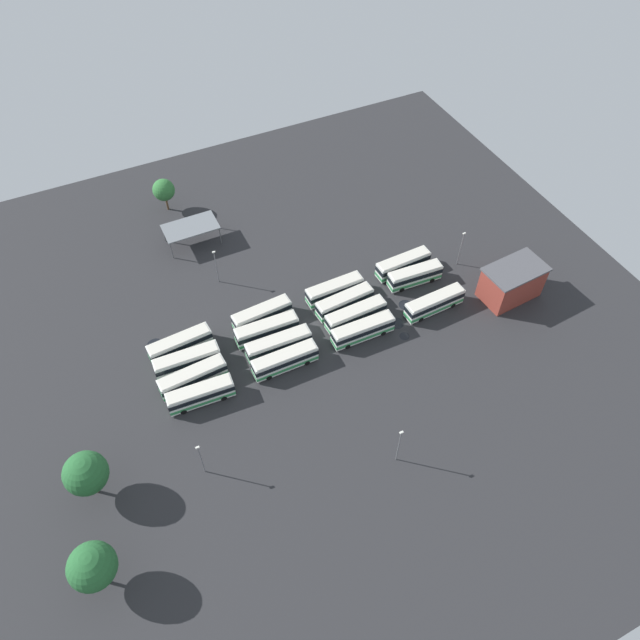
{
  "coord_description": "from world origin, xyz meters",
  "views": [
    {
      "loc": [
        -27.4,
        -60.16,
        81.31
      ],
      "look_at": [
        1.64,
        0.2,
        1.55
      ],
      "focal_mm": 33.49,
      "sensor_mm": 36.0,
      "label": 1
    }
  ],
  "objects_px": {
    "bus_row3_slot3": "(403,264)",
    "lamp_post_near_entrance": "(216,265)",
    "lamp_post_far_corner": "(461,247)",
    "bus_row1_slot0": "(285,360)",
    "bus_row0_slot0": "(201,394)",
    "tree_south_edge": "(164,190)",
    "bus_row3_slot0": "(434,303)",
    "tree_east_edge": "(92,567)",
    "bus_row2_slot2": "(344,302)",
    "bus_row1_slot3": "(262,315)",
    "lamp_post_mid_lot": "(201,458)",
    "bus_row2_slot3": "(334,290)",
    "bus_row1_slot1": "(279,344)",
    "bus_row1_slot2": "(267,330)",
    "bus_row3_slot2": "(415,276)",
    "lamp_post_by_building": "(399,445)",
    "tree_west_edge": "(86,473)",
    "bus_row2_slot1": "(356,315)",
    "bus_row2_slot0": "(363,330)",
    "bus_row0_slot3": "(180,344)",
    "maintenance_shelter": "(190,227)",
    "bus_row0_slot1": "(193,377)",
    "bus_row0_slot2": "(187,361)",
    "depot_building": "(512,282)"
  },
  "relations": [
    {
      "from": "lamp_post_mid_lot",
      "to": "tree_west_edge",
      "type": "xyz_separation_m",
      "value": [
        -14.89,
        3.74,
        1.68
      ]
    },
    {
      "from": "bus_row3_slot0",
      "to": "tree_south_edge",
      "type": "bearing_deg",
      "value": 126.06
    },
    {
      "from": "bus_row1_slot3",
      "to": "bus_row3_slot2",
      "type": "xyz_separation_m",
      "value": [
        29.19,
        -3.44,
        -0.0
      ]
    },
    {
      "from": "bus_row0_slot0",
      "to": "bus_row2_slot1",
      "type": "xyz_separation_m",
      "value": [
        29.74,
        3.97,
        0.0
      ]
    },
    {
      "from": "bus_row0_slot0",
      "to": "tree_south_edge",
      "type": "bearing_deg",
      "value": 79.86
    },
    {
      "from": "maintenance_shelter",
      "to": "tree_east_edge",
      "type": "height_order",
      "value": "tree_east_edge"
    },
    {
      "from": "bus_row1_slot1",
      "to": "bus_row2_slot1",
      "type": "xyz_separation_m",
      "value": [
        14.75,
        0.13,
        -0.0
      ]
    },
    {
      "from": "bus_row1_slot3",
      "to": "lamp_post_far_corner",
      "type": "distance_m",
      "value": 39.5
    },
    {
      "from": "bus_row1_slot1",
      "to": "bus_row2_slot0",
      "type": "bearing_deg",
      "value": -13.49
    },
    {
      "from": "bus_row1_slot2",
      "to": "tree_west_edge",
      "type": "bearing_deg",
      "value": -154.38
    },
    {
      "from": "bus_row2_slot2",
      "to": "bus_row3_slot3",
      "type": "xyz_separation_m",
      "value": [
        14.38,
        3.78,
        0.0
      ]
    },
    {
      "from": "tree_west_edge",
      "to": "bus_row1_slot3",
      "type": "bearing_deg",
      "value": 30.0
    },
    {
      "from": "bus_row0_slot1",
      "to": "tree_east_edge",
      "type": "xyz_separation_m",
      "value": [
        -20.1,
        -24.51,
        3.94
      ]
    },
    {
      "from": "lamp_post_far_corner",
      "to": "tree_west_edge",
      "type": "height_order",
      "value": "tree_west_edge"
    },
    {
      "from": "bus_row0_slot3",
      "to": "lamp_post_mid_lot",
      "type": "bearing_deg",
      "value": -98.85
    },
    {
      "from": "bus_row1_slot3",
      "to": "tree_east_edge",
      "type": "xyz_separation_m",
      "value": [
        -35.17,
        -32.03,
        3.94
      ]
    },
    {
      "from": "bus_row3_slot2",
      "to": "lamp_post_by_building",
      "type": "distance_m",
      "value": 36.98
    },
    {
      "from": "bus_row1_slot2",
      "to": "maintenance_shelter",
      "type": "relative_size",
      "value": 1.06
    },
    {
      "from": "bus_row1_slot1",
      "to": "bus_row3_slot0",
      "type": "relative_size",
      "value": 0.99
    },
    {
      "from": "bus_row3_slot3",
      "to": "tree_west_edge",
      "type": "distance_m",
      "value": 65.21
    },
    {
      "from": "bus_row1_slot0",
      "to": "bus_row2_slot1",
      "type": "height_order",
      "value": "same"
    },
    {
      "from": "lamp_post_far_corner",
      "to": "bus_row1_slot0",
      "type": "bearing_deg",
      "value": -168.64
    },
    {
      "from": "bus_row2_slot2",
      "to": "bus_row3_slot2",
      "type": "xyz_separation_m",
      "value": [
        14.8,
        0.21,
        -0.0
      ]
    },
    {
      "from": "bus_row1_slot1",
      "to": "bus_row1_slot2",
      "type": "height_order",
      "value": "same"
    },
    {
      "from": "bus_row2_slot0",
      "to": "tree_south_edge",
      "type": "bearing_deg",
      "value": 113.16
    },
    {
      "from": "bus_row3_slot3",
      "to": "lamp_post_near_entrance",
      "type": "distance_m",
      "value": 34.91
    },
    {
      "from": "bus_row0_slot1",
      "to": "bus_row2_slot1",
      "type": "bearing_deg",
      "value": 0.63
    },
    {
      "from": "bus_row0_slot1",
      "to": "maintenance_shelter",
      "type": "relative_size",
      "value": 1.07
    },
    {
      "from": "bus_row0_slot2",
      "to": "bus_row3_slot0",
      "type": "height_order",
      "value": "same"
    },
    {
      "from": "bus_row3_slot2",
      "to": "bus_row2_slot0",
      "type": "bearing_deg",
      "value": -153.91
    },
    {
      "from": "bus_row2_slot3",
      "to": "bus_row3_slot0",
      "type": "relative_size",
      "value": 0.94
    },
    {
      "from": "maintenance_shelter",
      "to": "bus_row2_slot0",
      "type": "bearing_deg",
      "value": -62.22
    },
    {
      "from": "bus_row2_slot0",
      "to": "bus_row0_slot3",
      "type": "bearing_deg",
      "value": 160.04
    },
    {
      "from": "bus_row2_slot3",
      "to": "tree_south_edge",
      "type": "xyz_separation_m",
      "value": [
        -20.41,
        37.56,
        3.13
      ]
    },
    {
      "from": "bus_row0_slot1",
      "to": "bus_row1_slot2",
      "type": "relative_size",
      "value": 1.01
    },
    {
      "from": "bus_row1_slot0",
      "to": "bus_row1_slot2",
      "type": "relative_size",
      "value": 1.0
    },
    {
      "from": "bus_row3_slot2",
      "to": "lamp_post_far_corner",
      "type": "xyz_separation_m",
      "value": [
        10.12,
        0.59,
        2.53
      ]
    },
    {
      "from": "bus_row0_slot1",
      "to": "lamp_post_near_entrance",
      "type": "bearing_deg",
      "value": 60.65
    },
    {
      "from": "bus_row3_slot0",
      "to": "tree_east_edge",
      "type": "relative_size",
      "value": 1.29
    },
    {
      "from": "bus_row0_slot2",
      "to": "tree_south_edge",
      "type": "height_order",
      "value": "tree_south_edge"
    },
    {
      "from": "bus_row3_slot0",
      "to": "lamp_post_near_entrance",
      "type": "bearing_deg",
      "value": 144.19
    },
    {
      "from": "bus_row3_slot2",
      "to": "lamp_post_far_corner",
      "type": "height_order",
      "value": "lamp_post_far_corner"
    },
    {
      "from": "bus_row0_slot2",
      "to": "depot_building",
      "type": "bearing_deg",
      "value": -9.51
    },
    {
      "from": "bus_row3_slot3",
      "to": "tree_south_edge",
      "type": "bearing_deg",
      "value": 133.29
    },
    {
      "from": "bus_row1_slot0",
      "to": "lamp_post_mid_lot",
      "type": "bearing_deg",
      "value": -146.13
    },
    {
      "from": "bus_row2_slot2",
      "to": "lamp_post_far_corner",
      "type": "bearing_deg",
      "value": 1.84
    },
    {
      "from": "bus_row1_slot3",
      "to": "lamp_post_mid_lot",
      "type": "relative_size",
      "value": 1.45
    },
    {
      "from": "bus_row2_slot0",
      "to": "bus_row3_slot0",
      "type": "relative_size",
      "value": 0.98
    },
    {
      "from": "bus_row2_slot2",
      "to": "lamp_post_near_entrance",
      "type": "height_order",
      "value": "lamp_post_near_entrance"
    },
    {
      "from": "bus_row3_slot2",
      "to": "tree_south_edge",
      "type": "relative_size",
      "value": 1.43
    }
  ]
}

